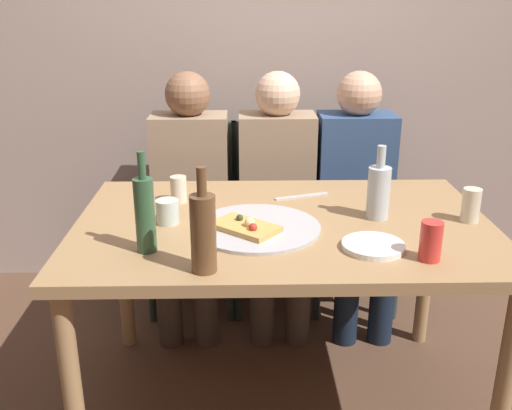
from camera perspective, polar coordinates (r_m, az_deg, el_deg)
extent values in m
plane|color=#513828|center=(2.41, 2.41, -18.49)|extent=(8.00, 8.00, 0.00)
cube|color=gray|center=(3.06, 1.38, 16.31)|extent=(6.00, 0.10, 2.60)
cube|color=#99754C|center=(2.04, 2.71, -2.13)|extent=(1.45, 0.93, 0.04)
cylinder|color=#99754C|center=(1.94, -17.56, -17.22)|extent=(0.06, 0.06, 0.71)
cylinder|color=#99754C|center=(2.03, 23.19, -16.14)|extent=(0.06, 0.06, 0.71)
cylinder|color=#99754C|center=(2.61, -12.85, -6.48)|extent=(0.06, 0.06, 0.71)
cylinder|color=#99754C|center=(2.68, 16.38, -6.10)|extent=(0.06, 0.06, 0.71)
cylinder|color=#ADADB2|center=(1.96, 0.06, -2.22)|extent=(0.43, 0.43, 0.01)
cube|color=tan|center=(1.92, -1.08, -2.17)|extent=(0.25, 0.24, 0.02)
sphere|color=#EAD184|center=(1.90, -0.62, -1.76)|extent=(0.04, 0.04, 0.04)
sphere|color=#2D381E|center=(1.95, -1.62, -1.28)|extent=(0.02, 0.02, 0.02)
sphere|color=#B22D23|center=(1.87, -0.29, -2.22)|extent=(0.03, 0.03, 0.03)
cylinder|color=brown|center=(1.64, -5.20, -2.86)|extent=(0.07, 0.07, 0.23)
cylinder|color=brown|center=(1.58, -5.37, 2.32)|extent=(0.03, 0.03, 0.08)
cylinder|color=#B2BCC1|center=(2.07, 11.93, 1.15)|extent=(0.08, 0.08, 0.19)
cylinder|color=#B2BCC1|center=(2.03, 12.20, 4.65)|extent=(0.03, 0.03, 0.08)
cylinder|color=#2D5133|center=(1.79, -10.84, -1.02)|extent=(0.06, 0.06, 0.23)
cylinder|color=#2D5133|center=(1.74, -11.18, 3.85)|extent=(0.02, 0.02, 0.08)
cylinder|color=beige|center=(2.14, 20.36, -0.02)|extent=(0.06, 0.06, 0.12)
cylinder|color=beige|center=(2.22, -7.61, 1.55)|extent=(0.06, 0.06, 0.10)
cylinder|color=#B7C6BC|center=(2.02, -8.68, -0.65)|extent=(0.08, 0.08, 0.08)
cylinder|color=red|center=(1.79, 16.79, -3.40)|extent=(0.07, 0.07, 0.12)
cylinder|color=white|center=(1.85, 11.44, -3.97)|extent=(0.20, 0.20, 0.02)
cube|color=#B7B7BC|center=(2.27, 4.50, 0.86)|extent=(0.21, 0.09, 0.01)
cube|color=#2D3833|center=(2.88, -6.28, -1.48)|extent=(0.44, 0.44, 0.05)
cube|color=#2D3833|center=(2.99, -6.13, 3.94)|extent=(0.44, 0.04, 0.45)
cylinder|color=#2D3833|center=(2.79, -2.50, -7.44)|extent=(0.04, 0.04, 0.42)
cylinder|color=#2D3833|center=(2.83, -10.28, -7.40)|extent=(0.04, 0.04, 0.42)
cylinder|color=#2D3833|center=(3.13, -2.36, -4.22)|extent=(0.04, 0.04, 0.42)
cylinder|color=#2D3833|center=(3.17, -9.27, -4.22)|extent=(0.04, 0.04, 0.42)
cube|color=#2D3833|center=(2.87, 2.00, -1.43)|extent=(0.44, 0.44, 0.05)
cube|color=#2D3833|center=(2.99, 1.84, 4.01)|extent=(0.44, 0.04, 0.45)
cylinder|color=#2D3833|center=(2.81, 6.05, -7.32)|extent=(0.04, 0.04, 0.42)
cylinder|color=#2D3833|center=(2.79, -1.78, -7.43)|extent=(0.04, 0.04, 0.42)
cylinder|color=#2D3833|center=(3.15, 5.22, -4.13)|extent=(0.04, 0.04, 0.42)
cylinder|color=#2D3833|center=(3.13, -1.72, -4.21)|extent=(0.04, 0.04, 0.42)
cube|color=#2D3833|center=(2.92, 9.44, -1.35)|extent=(0.44, 0.44, 0.05)
cube|color=#2D3833|center=(3.03, 9.02, 4.00)|extent=(0.44, 0.04, 0.45)
cylinder|color=#2D3833|center=(2.89, 13.58, -7.08)|extent=(0.04, 0.04, 0.42)
cylinder|color=#2D3833|center=(2.81, 6.01, -7.32)|extent=(0.04, 0.04, 0.42)
cylinder|color=#2D3833|center=(3.22, 11.94, -4.00)|extent=(0.04, 0.04, 0.42)
cylinder|color=#2D3833|center=(3.15, 5.18, -4.13)|extent=(0.04, 0.04, 0.42)
cube|color=#937A60|center=(2.81, -6.45, 3.60)|extent=(0.36, 0.22, 0.52)
sphere|color=brown|center=(2.73, -6.74, 10.74)|extent=(0.21, 0.21, 0.21)
cylinder|color=#3B3026|center=(2.71, -4.90, -2.88)|extent=(0.12, 0.40, 0.12)
cylinder|color=#3B3026|center=(2.72, -8.27, -2.89)|extent=(0.12, 0.40, 0.12)
cylinder|color=#3B3026|center=(2.63, -5.01, -9.12)|extent=(0.11, 0.11, 0.45)
cylinder|color=#3B3026|center=(2.64, -8.52, -9.09)|extent=(0.11, 0.11, 0.45)
cube|color=#937A60|center=(2.80, 2.04, 3.67)|extent=(0.36, 0.22, 0.52)
sphere|color=beige|center=(2.73, 2.13, 10.83)|extent=(0.21, 0.21, 0.21)
cylinder|color=#3B3026|center=(2.71, 3.90, -2.81)|extent=(0.12, 0.40, 0.12)
cylinder|color=#3B3026|center=(2.70, 0.51, -2.85)|extent=(0.12, 0.40, 0.12)
cylinder|color=#3B3026|center=(2.63, 4.16, -9.04)|extent=(0.11, 0.11, 0.45)
cylinder|color=#3B3026|center=(2.62, 0.63, -9.10)|extent=(0.11, 0.11, 0.45)
cube|color=navy|center=(2.85, 9.67, 3.67)|extent=(0.36, 0.22, 0.52)
sphere|color=tan|center=(2.77, 10.10, 10.71)|extent=(0.21, 0.21, 0.21)
cylinder|color=black|center=(2.77, 11.72, -2.69)|extent=(0.12, 0.40, 0.12)
cylinder|color=black|center=(2.74, 8.45, -2.75)|extent=(0.12, 0.40, 0.12)
cylinder|color=black|center=(2.69, 12.30, -8.77)|extent=(0.11, 0.11, 0.45)
cylinder|color=black|center=(2.66, 8.90, -8.90)|extent=(0.11, 0.11, 0.45)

